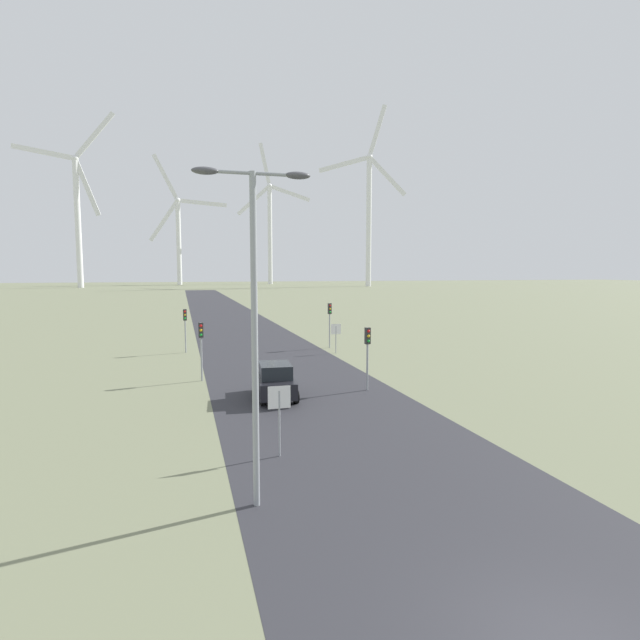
{
  "coord_description": "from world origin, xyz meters",
  "views": [
    {
      "loc": [
        -6.29,
        -6.56,
        6.54
      ],
      "look_at": [
        0.0,
        15.98,
        4.23
      ],
      "focal_mm": 28.0,
      "sensor_mm": 36.0,
      "label": 1
    }
  ],
  "objects_px": {
    "traffic_light_post_mid_left": "(185,321)",
    "wind_turbine_far_right": "(369,208)",
    "streetlamp": "(254,297)",
    "traffic_light_post_near_right": "(368,344)",
    "stop_sign_near": "(279,407)",
    "traffic_light_post_mid_right": "(330,315)",
    "traffic_light_post_near_left": "(201,338)",
    "car_approaching": "(275,381)",
    "wind_turbine_right": "(270,224)",
    "stop_sign_far": "(336,333)",
    "wind_turbine_left": "(77,208)",
    "wind_turbine_center": "(178,231)"
  },
  "relations": [
    {
      "from": "traffic_light_post_mid_left",
      "to": "wind_turbine_far_right",
      "type": "bearing_deg",
      "value": 64.16
    },
    {
      "from": "streetlamp",
      "to": "traffic_light_post_near_right",
      "type": "height_order",
      "value": "streetlamp"
    },
    {
      "from": "stop_sign_near",
      "to": "traffic_light_post_mid_right",
      "type": "distance_m",
      "value": 25.11
    },
    {
      "from": "traffic_light_post_near_left",
      "to": "wind_turbine_far_right",
      "type": "bearing_deg",
      "value": 65.87
    },
    {
      "from": "traffic_light_post_mid_left",
      "to": "traffic_light_post_near_left",
      "type": "bearing_deg",
      "value": -85.69
    },
    {
      "from": "streetlamp",
      "to": "car_approaching",
      "type": "distance_m",
      "value": 12.76
    },
    {
      "from": "traffic_light_post_near_right",
      "to": "car_approaching",
      "type": "height_order",
      "value": "traffic_light_post_near_right"
    },
    {
      "from": "wind_turbine_far_right",
      "to": "stop_sign_near",
      "type": "bearing_deg",
      "value": -111.99
    },
    {
      "from": "traffic_light_post_near_left",
      "to": "wind_turbine_right",
      "type": "distance_m",
      "value": 225.19
    },
    {
      "from": "stop_sign_far",
      "to": "car_approaching",
      "type": "xyz_separation_m",
      "value": [
        -7.23,
        -12.59,
        -0.72
      ]
    },
    {
      "from": "wind_turbine_left",
      "to": "wind_turbine_right",
      "type": "distance_m",
      "value": 89.22
    },
    {
      "from": "car_approaching",
      "to": "wind_turbine_far_right",
      "type": "distance_m",
      "value": 191.33
    },
    {
      "from": "wind_turbine_far_right",
      "to": "wind_turbine_right",
      "type": "bearing_deg",
      "value": 123.42
    },
    {
      "from": "streetlamp",
      "to": "traffic_light_post_near_left",
      "type": "bearing_deg",
      "value": 92.82
    },
    {
      "from": "car_approaching",
      "to": "wind_turbine_left",
      "type": "bearing_deg",
      "value": 102.65
    },
    {
      "from": "traffic_light_post_mid_left",
      "to": "wind_turbine_right",
      "type": "bearing_deg",
      "value": 78.26
    },
    {
      "from": "streetlamp",
      "to": "wind_turbine_center",
      "type": "xyz_separation_m",
      "value": [
        -2.34,
        232.87,
        19.5
      ]
    },
    {
      "from": "car_approaching",
      "to": "wind_turbine_left",
      "type": "height_order",
      "value": "wind_turbine_left"
    },
    {
      "from": "streetlamp",
      "to": "stop_sign_near",
      "type": "height_order",
      "value": "streetlamp"
    },
    {
      "from": "traffic_light_post_near_left",
      "to": "stop_sign_far",
      "type": "bearing_deg",
      "value": 34.67
    },
    {
      "from": "traffic_light_post_mid_left",
      "to": "wind_turbine_center",
      "type": "distance_m",
      "value": 206.54
    },
    {
      "from": "streetlamp",
      "to": "traffic_light_post_near_left",
      "type": "distance_m",
      "value": 17.01
    },
    {
      "from": "stop_sign_near",
      "to": "traffic_light_post_near_right",
      "type": "distance_m",
      "value": 10.62
    },
    {
      "from": "car_approaching",
      "to": "wind_turbine_center",
      "type": "relative_size",
      "value": 0.07
    },
    {
      "from": "car_approaching",
      "to": "wind_turbine_far_right",
      "type": "relative_size",
      "value": 0.06
    },
    {
      "from": "car_approaching",
      "to": "wind_turbine_right",
      "type": "relative_size",
      "value": 0.06
    },
    {
      "from": "wind_turbine_center",
      "to": "wind_turbine_far_right",
      "type": "height_order",
      "value": "wind_turbine_far_right"
    },
    {
      "from": "streetlamp",
      "to": "stop_sign_far",
      "type": "distance_m",
      "value": 26.35
    },
    {
      "from": "streetlamp",
      "to": "traffic_light_post_near_left",
      "type": "height_order",
      "value": "streetlamp"
    },
    {
      "from": "stop_sign_near",
      "to": "traffic_light_post_near_right",
      "type": "relative_size",
      "value": 0.73
    },
    {
      "from": "traffic_light_post_mid_right",
      "to": "wind_turbine_far_right",
      "type": "distance_m",
      "value": 174.1
    },
    {
      "from": "traffic_light_post_near_right",
      "to": "wind_turbine_left",
      "type": "distance_m",
      "value": 195.24
    },
    {
      "from": "wind_turbine_right",
      "to": "wind_turbine_far_right",
      "type": "xyz_separation_m",
      "value": [
        33.24,
        -50.37,
        2.83
      ]
    },
    {
      "from": "stop_sign_near",
      "to": "car_approaching",
      "type": "distance_m",
      "value": 8.17
    },
    {
      "from": "wind_turbine_left",
      "to": "traffic_light_post_mid_right",
      "type": "bearing_deg",
      "value": -73.9
    },
    {
      "from": "traffic_light_post_mid_right",
      "to": "wind_turbine_right",
      "type": "bearing_deg",
      "value": 81.44
    },
    {
      "from": "wind_turbine_right",
      "to": "wind_turbine_far_right",
      "type": "bearing_deg",
      "value": -56.58
    },
    {
      "from": "streetlamp",
      "to": "traffic_light_post_near_right",
      "type": "relative_size",
      "value": 2.65
    },
    {
      "from": "traffic_light_post_mid_right",
      "to": "traffic_light_post_near_right",
      "type": "bearing_deg",
      "value": -98.93
    },
    {
      "from": "stop_sign_far",
      "to": "traffic_light_post_mid_right",
      "type": "height_order",
      "value": "traffic_light_post_mid_right"
    },
    {
      "from": "traffic_light_post_near_right",
      "to": "traffic_light_post_mid_left",
      "type": "xyz_separation_m",
      "value": [
        -9.48,
        15.78,
        0.02
      ]
    },
    {
      "from": "streetlamp",
      "to": "stop_sign_far",
      "type": "xyz_separation_m",
      "value": [
        9.86,
        24.07,
        -4.19
      ]
    },
    {
      "from": "stop_sign_far",
      "to": "traffic_light_post_mid_right",
      "type": "distance_m",
      "value": 3.1
    },
    {
      "from": "traffic_light_post_mid_right",
      "to": "wind_turbine_center",
      "type": "xyz_separation_m",
      "value": [
        -12.55,
        205.95,
        22.54
      ]
    },
    {
      "from": "stop_sign_far",
      "to": "wind_turbine_center",
      "type": "height_order",
      "value": "wind_turbine_center"
    },
    {
      "from": "traffic_light_post_mid_left",
      "to": "wind_turbine_right",
      "type": "height_order",
      "value": "wind_turbine_right"
    },
    {
      "from": "streetlamp",
      "to": "stop_sign_far",
      "type": "bearing_deg",
      "value": 67.72
    },
    {
      "from": "car_approaching",
      "to": "wind_turbine_left",
      "type": "relative_size",
      "value": 0.06
    },
    {
      "from": "traffic_light_post_near_right",
      "to": "wind_turbine_left",
      "type": "relative_size",
      "value": 0.05
    },
    {
      "from": "stop_sign_near",
      "to": "stop_sign_far",
      "type": "distance_m",
      "value": 22.31
    }
  ]
}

